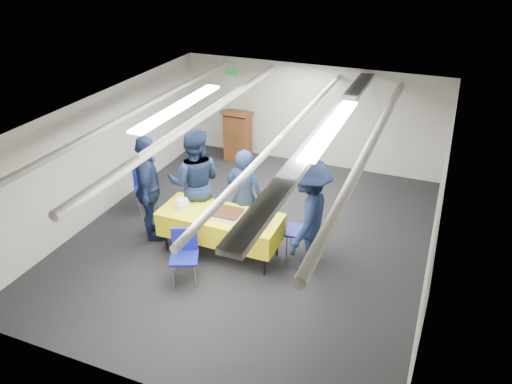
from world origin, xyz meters
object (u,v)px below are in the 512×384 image
sailor_b (195,183)px  sailor_d (308,216)px  chair_right (304,228)px  sailor_c (149,189)px  chair_near (184,250)px  podium (238,135)px  sailor_a (244,197)px  chair_left (145,183)px  sheet_cake (226,214)px  serving_table (220,225)px

sailor_b → sailor_d: (2.13, -0.29, -0.04)m
chair_right → sailor_c: size_ratio=0.45×
sailor_c → chair_near: bearing=-156.1°
podium → sailor_d: (2.74, -3.51, 0.34)m
sailor_b → sailor_a: bearing=163.4°
podium → chair_left: (-0.73, -2.82, -0.08)m
sailor_b → sailor_c: sailor_b is taller
sailor_d → sheet_cake: bearing=-81.3°
sheet_cake → sailor_d: (1.31, 0.20, 0.13)m
sheet_cake → chair_near: (-0.33, -0.81, -0.28)m
sailor_a → sailor_d: bearing=159.3°
chair_near → sailor_b: size_ratio=0.44×
sailor_c → podium: bearing=-29.9°
serving_table → chair_left: (-2.04, 0.87, -0.03)m
chair_left → sailor_b: sailor_b is taller
serving_table → sailor_a: size_ratio=1.17×
chair_right → sailor_d: sailor_d is taller
sailor_a → sheet_cake: bearing=75.0°
chair_right → sailor_c: 2.73m
chair_left → sailor_c: (0.69, -0.85, 0.43)m
sheet_cake → chair_right: size_ratio=0.62×
chair_near → sailor_c: size_ratio=0.45×
sailor_b → chair_near: bearing=90.1°
chair_near → sailor_a: 1.47m
sailor_c → chair_left: bearing=9.5°
sailor_b → chair_right: bearing=160.1°
chair_near → serving_table: bearing=75.5°
podium → chair_right: size_ratio=1.44×
serving_table → podium: 3.91m
podium → sailor_c: 3.69m
podium → sailor_d: bearing=-52.0°
podium → chair_left: size_ratio=1.44×
chair_right → sailor_d: (0.12, -0.30, 0.42)m
serving_table → sheet_cake: (0.11, -0.02, 0.26)m
chair_right → sailor_b: sailor_b is taller
chair_left → sailor_c: bearing=-51.2°
sheet_cake → chair_left: 2.35m
chair_near → chair_left: 2.49m
serving_table → chair_left: 2.22m
sheet_cake → sailor_b: size_ratio=0.27×
serving_table → chair_near: 0.86m
serving_table → chair_near: size_ratio=2.34×
sheet_cake → sailor_d: bearing=8.6°
chair_near → chair_right: bearing=40.8°
serving_table → chair_near: chair_near is taller
chair_near → sheet_cake: bearing=67.9°
sailor_a → chair_right: bearing=172.7°
chair_left → chair_near: bearing=-43.1°
chair_near → sailor_c: (-1.14, 0.85, 0.43)m
serving_table → sailor_a: (0.21, 0.52, 0.31)m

